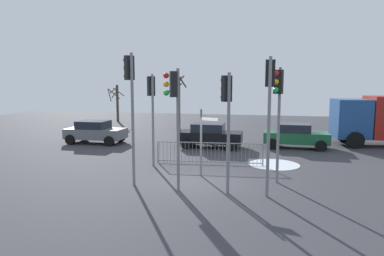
% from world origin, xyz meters
% --- Properties ---
extents(ground_plane, '(60.00, 60.00, 0.00)m').
position_xyz_m(ground_plane, '(0.00, 0.00, 0.00)').
color(ground_plane, '#38383D').
extents(traffic_light_rear_right, '(0.46, 0.47, 4.31)m').
position_xyz_m(traffic_light_rear_right, '(-2.62, 2.09, 3.16)').
color(traffic_light_rear_right, slate).
rests_on(traffic_light_rear_right, ground).
extents(traffic_light_mid_left, '(0.38, 0.54, 4.49)m').
position_xyz_m(traffic_light_mid_left, '(3.07, 0.32, 3.29)').
color(traffic_light_mid_left, slate).
rests_on(traffic_light_mid_left, ground).
extents(traffic_light_foreground_right, '(0.49, 0.44, 5.01)m').
position_xyz_m(traffic_light_foreground_right, '(-2.36, -1.02, 3.66)').
color(traffic_light_foreground_right, slate).
rests_on(traffic_light_foreground_right, ground).
extents(traffic_light_rear_left, '(0.44, 0.49, 4.25)m').
position_xyz_m(traffic_light_rear_left, '(1.32, -1.25, 3.12)').
color(traffic_light_rear_left, slate).
rests_on(traffic_light_rear_left, ground).
extents(traffic_light_mid_right, '(0.53, 0.40, 4.41)m').
position_xyz_m(traffic_light_mid_right, '(-0.53, -1.47, 3.23)').
color(traffic_light_mid_right, slate).
rests_on(traffic_light_mid_right, ground).
extents(traffic_light_foreground_left, '(0.32, 0.57, 4.77)m').
position_xyz_m(traffic_light_foreground_left, '(2.76, -1.25, 3.49)').
color(traffic_light_foreground_left, slate).
rests_on(traffic_light_foreground_left, ground).
extents(direction_sign_post, '(0.77, 0.24, 2.83)m').
position_xyz_m(direction_sign_post, '(0.08, 0.73, 1.59)').
color(direction_sign_post, slate).
rests_on(direction_sign_post, ground).
extents(pedestrian_guard_railing, '(5.13, 0.51, 1.07)m').
position_xyz_m(pedestrian_guard_railing, '(-0.01, 2.91, 0.55)').
color(pedestrian_guard_railing, slate).
rests_on(pedestrian_guard_railing, ground).
extents(car_green_trailing, '(3.82, 1.95, 1.47)m').
position_xyz_m(car_green_trailing, '(4.31, 8.32, 0.77)').
color(car_green_trailing, '#195933').
rests_on(car_green_trailing, ground).
extents(car_grey_far, '(3.81, 1.94, 1.47)m').
position_xyz_m(car_grey_far, '(-8.32, 7.14, 0.77)').
color(car_grey_far, slate).
rests_on(car_grey_far, ground).
extents(car_black_mid, '(3.81, 1.95, 1.47)m').
position_xyz_m(car_black_mid, '(-0.75, 7.34, 0.77)').
color(car_black_mid, black).
rests_on(car_black_mid, ground).
extents(bare_tree_left, '(1.97, 1.81, 3.73)m').
position_xyz_m(bare_tree_left, '(-12.49, 19.40, 2.06)').
color(bare_tree_left, '#473828').
rests_on(bare_tree_left, ground).
extents(bare_tree_centre, '(1.69, 1.68, 4.58)m').
position_xyz_m(bare_tree_centre, '(-4.89, 15.19, 2.42)').
color(bare_tree_centre, '#473828').
rests_on(bare_tree_centre, ground).
extents(snow_patch_kerb, '(2.42, 2.42, 0.01)m').
position_xyz_m(snow_patch_kerb, '(3.05, 3.54, 0.01)').
color(snow_patch_kerb, silver).
rests_on(snow_patch_kerb, ground).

